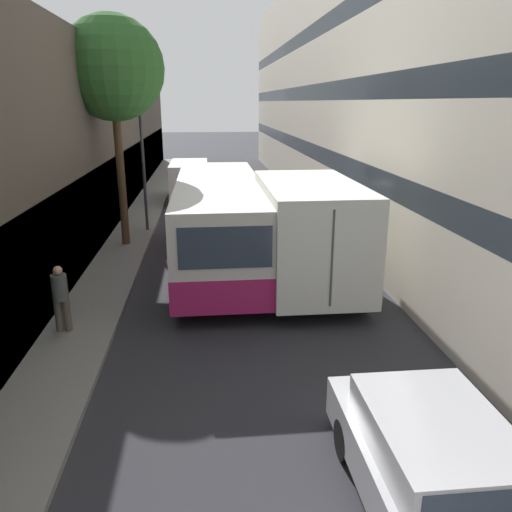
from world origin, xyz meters
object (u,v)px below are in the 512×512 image
Objects in this scene: bus at (219,222)px; street_tree_left at (113,69)px; box_truck at (304,228)px; panel_van at (189,180)px; street_lamp at (139,104)px; pedestrian at (61,296)px; car_hatchback at (437,470)px.

street_tree_left is (-3.39, 2.75, 4.66)m from bus.
box_truck is 13.55m from panel_van.
street_tree_left is at bearing 142.80° from box_truck.
panel_van is 0.54× the size of street_tree_left.
street_lamp is 0.92× the size of street_tree_left.
panel_van is 2.73× the size of pedestrian.
box_truck is (2.39, -1.63, 0.14)m from bus.
street_lamp is (-5.21, 6.42, 3.40)m from box_truck.
street_tree_left is at bearing 113.57° from car_hatchback.
pedestrian is (-6.09, 5.87, 0.24)m from car_hatchback.
bus is at bearing 102.83° from car_hatchback.
street_tree_left reaches higher than box_truck.
box_truck is 8.94m from street_lamp.
pedestrian is (-2.45, -16.02, -0.19)m from panel_van.
car_hatchback is 0.98× the size of panel_van.
panel_van is at bearing 105.62° from box_truck.
street_lamp is (-2.82, 4.78, 3.54)m from bus.
bus is at bearing 51.26° from pedestrian.
car_hatchback is 0.59× the size of box_truck.
street_lamp reaches higher than panel_van.
box_truck reaches higher than pedestrian.
street_tree_left is at bearing -103.81° from panel_van.
pedestrian is at bearing -128.74° from bus.
bus is 1.23× the size of street_tree_left.
pedestrian is at bearing -92.47° from street_tree_left.
box_truck is at bearing -34.34° from bus.
car_hatchback is at bearing -77.17° from bus.
street_lamp is at bearing 129.10° from box_truck.
bus reaches higher than panel_van.
pedestrian is (-3.70, -4.62, -0.55)m from bus.
panel_van is at bearing 76.69° from street_lamp.
box_truck is 4.57× the size of pedestrian.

